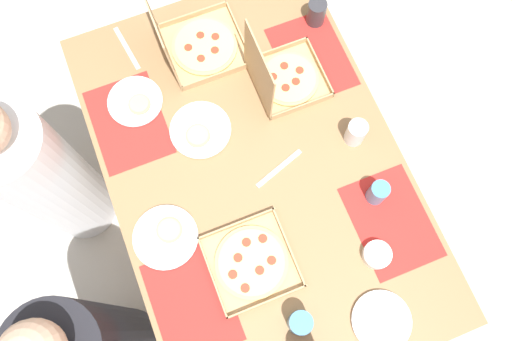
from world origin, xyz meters
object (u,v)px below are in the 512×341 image
at_px(pizza_box_edge_far, 196,44).
at_px(condiment_bowl, 377,255).
at_px(plate_far_left, 166,237).
at_px(cup_spare, 316,13).
at_px(plate_near_right, 200,131).
at_px(diner_right_seat, 47,178).
at_px(cup_red, 300,323).
at_px(plate_near_left, 381,321).
at_px(cup_clear_left, 356,133).
at_px(plate_middle, 136,102).
at_px(cup_dark, 378,193).
at_px(pizza_box_corner_left, 283,77).
at_px(pizza_box_corner_right, 252,262).

relative_size(pizza_box_edge_far, condiment_bowl, 3.36).
xyz_separation_m(plate_far_left, cup_spare, (0.61, -0.84, 0.04)).
height_order(plate_near_right, diner_right_seat, diner_right_seat).
relative_size(cup_spare, diner_right_seat, 0.09).
distance_m(cup_red, diner_right_seat, 1.19).
height_order(plate_near_left, cup_clear_left, cup_clear_left).
distance_m(plate_middle, plate_near_left, 1.18).
relative_size(condiment_bowl, diner_right_seat, 0.08).
xyz_separation_m(cup_spare, diner_right_seat, (-0.14, 1.24, -0.29)).
height_order(plate_middle, cup_dark, cup_dark).
distance_m(plate_near_left, plate_near_right, 0.92).
distance_m(cup_dark, condiment_bowl, 0.21).
bearing_deg(plate_near_right, cup_dark, -133.24).
bearing_deg(pizza_box_corner_left, plate_near_right, 101.58).
relative_size(pizza_box_corner_left, pizza_box_corner_right, 1.03).
distance_m(condiment_bowl, diner_right_seat, 1.35).
relative_size(cup_spare, condiment_bowl, 1.11).
distance_m(plate_far_left, plate_middle, 0.53).
xyz_separation_m(plate_near_left, cup_clear_left, (0.63, -0.19, 0.05)).
xyz_separation_m(cup_red, cup_spare, (1.05, -0.52, 0.00)).
bearing_deg(pizza_box_edge_far, diner_right_seat, 104.28).
relative_size(cup_dark, condiment_bowl, 1.10).
height_order(plate_near_left, cup_red, cup_red).
bearing_deg(pizza_box_corner_right, cup_clear_left, -61.01).
bearing_deg(pizza_box_corner_left, cup_dark, -165.92).
bearing_deg(cup_dark, condiment_bowl, 155.69).
bearing_deg(pizza_box_edge_far, pizza_box_corner_right, 172.93).
bearing_deg(plate_near_left, condiment_bowl, -21.02).
xyz_separation_m(plate_far_left, plate_near_right, (0.33, -0.25, 0.00)).
relative_size(pizza_box_edge_far, cup_clear_left, 3.02).
bearing_deg(plate_far_left, pizza_box_corner_right, -128.38).
bearing_deg(pizza_box_edge_far, plate_middle, 113.47).
bearing_deg(cup_clear_left, cup_red, 140.00).
bearing_deg(cup_dark, plate_near_right, 46.76).
xyz_separation_m(pizza_box_corner_right, plate_far_left, (0.19, 0.24, -0.00)).
relative_size(pizza_box_edge_far, pizza_box_corner_right, 1.14).
xyz_separation_m(cup_red, cup_clear_left, (0.53, -0.45, 0.00)).
distance_m(plate_near_right, condiment_bowl, 0.78).
relative_size(cup_dark, cup_clear_left, 0.99).
height_order(plate_near_right, cup_spare, cup_spare).
bearing_deg(pizza_box_corner_right, plate_near_right, -0.14).
xyz_separation_m(plate_near_right, diner_right_seat, (0.14, 0.65, -0.24)).
distance_m(plate_middle, cup_dark, 0.96).
relative_size(cup_red, condiment_bowl, 1.10).
xyz_separation_m(plate_middle, cup_dark, (-0.67, -0.68, 0.04)).
distance_m(pizza_box_corner_left, plate_far_left, 0.73).
distance_m(pizza_box_corner_left, plate_middle, 0.56).
distance_m(plate_near_right, diner_right_seat, 0.71).
bearing_deg(cup_spare, pizza_box_corner_left, 131.97).
relative_size(pizza_box_corner_left, cup_red, 2.76).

